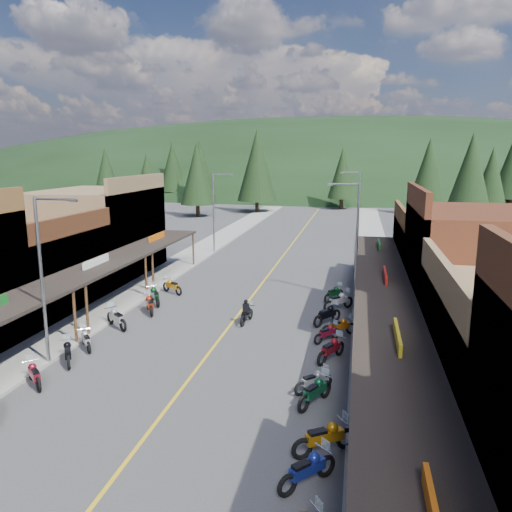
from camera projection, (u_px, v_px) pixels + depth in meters
The scene contains 43 objects.
ground at pixel (225, 332), 28.20m from camera, with size 220.00×220.00×0.00m, color #38383A.
centerline at pixel (280, 260), 47.39m from camera, with size 0.15×90.00×0.01m, color gold.
sidewalk_west at pixel (193, 255), 49.10m from camera, with size 3.40×94.00×0.15m, color gray.
sidewalk_east at pixel (374, 263), 45.66m from camera, with size 3.40×94.00×0.15m, color gray.
shop_west_2 at pixel (25, 270), 32.04m from camera, with size 10.90×9.00×6.20m.
shop_west_3 at pixel (99, 232), 41.06m from camera, with size 10.90×10.20×8.20m.
shop_east_2 at pixel (484, 276), 26.40m from camera, with size 10.90×9.00×8.20m.
shop_east_3 at pixel (451, 258), 35.82m from camera, with size 10.90×10.20×6.20m.
streetlight_0 at pixel (44, 274), 22.92m from camera, with size 2.16×0.18×8.00m.
streetlight_1 at pixel (215, 209), 49.79m from camera, with size 2.16×0.18×8.00m.
streetlight_2 at pixel (355, 236), 33.61m from camera, with size 2.16×0.18×8.00m.
streetlight_3 at pixel (357, 204), 54.72m from camera, with size 2.16×0.18×8.00m.
ridge_hill at pixel (336, 186), 157.73m from camera, with size 310.00×140.00×60.00m, color black.
pine_0 at pixel (106, 172), 94.29m from camera, with size 5.04×5.04×11.00m.
pine_1 at pixel (200, 167), 98.65m from camera, with size 5.88×5.88×12.50m.
pine_2 at pixel (257, 165), 84.22m from camera, with size 6.72×6.72×14.00m.
pine_3 at pixel (342, 173), 89.43m from camera, with size 5.04×5.04×11.00m.
pine_4 at pixel (429, 170), 80.76m from camera, with size 5.88×5.88×12.50m.
pine_7 at pixel (173, 166), 105.99m from camera, with size 5.88×5.88×12.50m.
pine_8 at pixel (147, 182), 69.73m from camera, with size 4.48×4.48×10.00m.
pine_9 at pixel (491, 181), 65.35m from camera, with size 4.93×4.93×10.80m.
pine_10 at pixel (197, 174), 78.37m from camera, with size 5.38×5.38×11.60m.
pine_11 at pixel (470, 177), 59.27m from camera, with size 5.82×5.82×12.40m.
bike_west_4 at pixel (34, 373), 21.51m from camera, with size 0.67×2.02×1.16m, color maroon, non-canonical shape.
bike_west_5 at pixel (68, 352), 23.81m from camera, with size 0.71×2.12×1.21m, color black, non-canonical shape.
bike_west_6 at pixel (86, 339), 25.58m from camera, with size 0.65×1.94×1.11m, color #9A999E, non-canonical shape.
bike_west_7 at pixel (116, 317), 28.68m from camera, with size 0.77×2.31×1.32m, color gray, non-canonical shape.
bike_west_8 at pixel (150, 303), 31.35m from camera, with size 0.75×2.25×1.28m, color #9D200B, non-canonical shape.
bike_west_9 at pixel (155, 295), 33.23m from camera, with size 0.78×2.33×1.33m, color #0B3915, non-canonical shape.
bike_west_10 at pixel (172, 285), 35.77m from camera, with size 0.71×2.14×1.22m, color #AA6A0C, non-canonical shape.
bike_east_2 at pixel (307, 468), 14.96m from camera, with size 0.73×2.20×1.26m, color navy, non-canonical shape.
bike_east_3 at pixel (325, 436), 16.57m from camera, with size 0.78×2.34×1.34m, color #A96A0C, non-canonical shape.
bike_east_4 at pixel (315, 390), 19.85m from camera, with size 0.74×2.23×1.28m, color #0D4526, non-canonical shape.
bike_east_5 at pixel (314, 380), 20.97m from camera, with size 0.63×1.90×1.08m, color #AAA9AF, non-canonical shape.
bike_east_6 at pixel (331, 348), 24.13m from camera, with size 0.76×2.27×1.30m, color maroon, non-canonical shape.
bike_east_7 at pixel (327, 332), 26.58m from camera, with size 0.62×1.87×1.07m, color maroon, non-canonical shape.
bike_east_8 at pixel (339, 325), 27.53m from camera, with size 0.67×2.02×1.15m, color #BA5B0D, non-canonical shape.
bike_east_9 at pixel (327, 314), 29.28m from camera, with size 0.77×2.30×1.31m, color black, non-canonical shape.
bike_east_10 at pixel (339, 300), 32.01m from camera, with size 0.78×2.33×1.33m, color #ADACB1, non-canonical shape.
bike_east_11 at pixel (334, 293), 33.96m from camera, with size 0.69×2.08×1.19m, color #0C3C17, non-canonical shape.
rider_on_bike at pixel (247, 313), 29.52m from camera, with size 0.90×2.07×1.52m.
pedestrian_east_a at pixel (376, 360), 21.86m from camera, with size 0.64×0.42×1.75m, color #221C2B.
pedestrian_east_b at pixel (366, 284), 34.96m from camera, with size 0.77×0.44×1.59m, color brown.
Camera 1 is at (7.10, -25.86, 9.87)m, focal length 35.00 mm.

